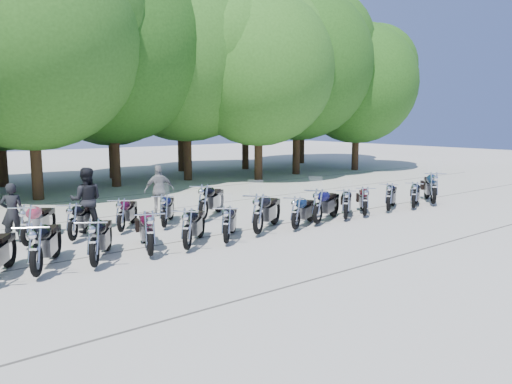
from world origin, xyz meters
TOP-DOWN VIEW (x-y plane):
  - ground at (0.00, 0.00)m, footprint 90.00×90.00m
  - tree_3 at (-3.57, 11.24)m, footprint 8.70×8.70m
  - tree_4 at (0.54, 13.09)m, footprint 9.13×9.13m
  - tree_5 at (4.61, 13.20)m, footprint 9.04×9.04m
  - tree_6 at (7.55, 10.82)m, footprint 8.00×8.00m
  - tree_7 at (11.20, 11.78)m, footprint 8.79×8.79m
  - tree_8 at (15.83, 11.20)m, footprint 7.53×7.53m
  - tree_12 at (1.80, 16.47)m, footprint 7.88×7.88m
  - tree_13 at (6.69, 17.47)m, footprint 8.31×8.31m
  - tree_14 at (10.68, 16.09)m, footprint 8.02×8.02m
  - tree_15 at (16.61, 17.02)m, footprint 9.67×9.67m
  - motorcycle_1 at (-6.48, 0.48)m, footprint 1.74×2.39m
  - motorcycle_2 at (-5.32, 0.41)m, footprint 1.74×2.28m
  - motorcycle_3 at (-3.97, 0.47)m, footprint 1.47×2.36m
  - motorcycle_4 at (-3.00, 0.42)m, footprint 1.98×2.04m
  - motorcycle_5 at (-1.88, 0.36)m, footprint 1.86×1.97m
  - motorcycle_6 at (-0.62, 0.62)m, footprint 2.41×1.96m
  - motorcycle_7 at (0.65, 0.46)m, footprint 2.11×1.53m
  - motorcycle_8 at (1.66, 0.58)m, footprint 2.38×1.63m
  - motorcycle_9 at (2.91, 0.54)m, footprint 2.00×1.80m
  - motorcycle_10 at (3.83, 0.54)m, footprint 1.95×1.87m
  - motorcycle_11 at (5.16, 0.58)m, footprint 2.13×1.62m
  - motorcycle_12 at (6.33, 0.36)m, footprint 2.07×1.56m
  - motorcycle_13 at (7.63, 0.40)m, footprint 2.47×2.24m
  - motorcycle_14 at (-5.98, 3.24)m, footprint 1.83×2.21m
  - motorcycle_15 at (-4.89, 3.08)m, footprint 1.78×2.11m
  - motorcycle_16 at (-3.47, 3.28)m, footprint 1.74×2.01m
  - motorcycle_17 at (-2.24, 3.03)m, footprint 1.75×2.08m
  - motorcycle_18 at (-0.74, 3.25)m, footprint 2.32×2.10m
  - rider_0 at (-6.09, 4.14)m, footprint 0.68×0.57m
  - rider_1 at (-4.13, 4.14)m, footprint 1.13×1.03m
  - rider_2 at (-1.33, 5.05)m, footprint 1.09×0.68m

SIDE VIEW (x-z plane):
  - ground at x=0.00m, z-range 0.00..0.00m
  - motorcycle_12 at x=6.33m, z-range 0.00..1.15m
  - motorcycle_16 at x=-3.47m, z-range 0.00..1.16m
  - motorcycle_7 at x=0.65m, z-range 0.00..1.16m
  - motorcycle_9 at x=2.91m, z-range 0.00..1.17m
  - motorcycle_10 at x=3.83m, z-range 0.00..1.17m
  - motorcycle_5 at x=-1.88m, z-range 0.00..1.18m
  - motorcycle_11 at x=5.16m, z-range 0.00..1.19m
  - motorcycle_17 at x=-2.24m, z-range 0.00..1.19m
  - motorcycle_15 at x=-4.89m, z-range 0.00..1.21m
  - motorcycle_4 at x=-3.00m, z-range 0.00..1.23m
  - motorcycle_14 at x=-5.98m, z-range 0.00..1.26m
  - motorcycle_2 at x=-5.32m, z-range 0.00..1.27m
  - motorcycle_3 at x=-3.97m, z-range 0.00..1.28m
  - motorcycle_8 at x=1.66m, z-range 0.00..1.30m
  - motorcycle_1 at x=-6.48m, z-range 0.00..1.32m
  - motorcycle_18 at x=-0.74m, z-range 0.00..1.36m
  - motorcycle_6 at x=-0.62m, z-range 0.00..1.36m
  - motorcycle_13 at x=7.63m, z-range 0.00..1.45m
  - rider_0 at x=-6.09m, z-range 0.00..1.60m
  - rider_2 at x=-1.33m, z-range 0.00..1.73m
  - rider_1 at x=-4.13m, z-range 0.00..1.88m
  - tree_8 at x=15.83m, z-range 0.85..10.10m
  - tree_12 at x=1.80m, z-range 0.89..10.56m
  - tree_6 at x=7.55m, z-range 0.90..10.72m
  - tree_14 at x=10.68m, z-range 0.91..10.75m
  - tree_13 at x=6.69m, z-range 0.94..11.14m
  - tree_3 at x=-3.57m, z-range 0.98..11.66m
  - tree_7 at x=11.20m, z-range 0.99..11.79m
  - tree_5 at x=4.61m, z-range 1.02..12.12m
  - tree_4 at x=0.54m, z-range 1.03..12.24m
  - tree_15 at x=16.61m, z-range 1.09..12.96m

